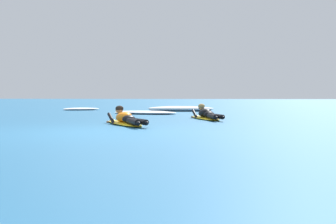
% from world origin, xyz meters
% --- Properties ---
extents(ground_plane, '(120.00, 120.00, 0.00)m').
position_xyz_m(ground_plane, '(0.00, 10.00, 0.00)').
color(ground_plane, '#235B84').
extents(surfer_near, '(1.70, 2.49, 0.55)m').
position_xyz_m(surfer_near, '(0.14, 2.07, 0.14)').
color(surfer_near, yellow).
rests_on(surfer_near, ground).
extents(surfer_far, '(1.26, 2.63, 0.55)m').
position_xyz_m(surfer_far, '(2.17, 4.76, 0.14)').
color(surfer_far, yellow).
rests_on(surfer_far, ground).
extents(whitewater_front, '(2.00, 1.40, 0.13)m').
position_xyz_m(whitewater_front, '(-4.42, 11.77, 0.06)').
color(whitewater_front, white).
rests_on(whitewater_front, ground).
extents(whitewater_mid_left, '(3.19, 1.12, 0.25)m').
position_xyz_m(whitewater_mid_left, '(0.77, 11.00, 0.12)').
color(whitewater_mid_left, white).
rests_on(whitewater_mid_left, ground).
extents(whitewater_mid_right, '(2.92, 1.80, 0.13)m').
position_xyz_m(whitewater_mid_right, '(-0.41, 8.05, 0.06)').
color(whitewater_mid_right, white).
rests_on(whitewater_mid_right, ground).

